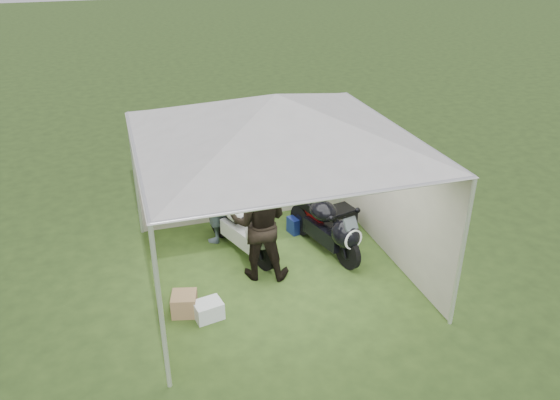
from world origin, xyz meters
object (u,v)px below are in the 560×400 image
Objects in this scene: motorcycle_black at (328,226)px; person_blue_jacket at (215,190)px; crate_0 at (208,310)px; crate_1 at (184,304)px; person_dark_jacket at (259,222)px; canopy_tent at (275,122)px; paddock_stand at (299,224)px; motorcycle_white at (244,227)px; equipment_box at (339,222)px.

person_blue_jacket is (-1.72, 1.05, 0.44)m from motorcycle_black.
crate_1 is (-0.31, 0.22, 0.03)m from crate_0.
person_dark_jacket is (-1.29, -0.29, 0.44)m from motorcycle_black.
crate_0 is (-1.29, -0.87, -2.44)m from canopy_tent.
crate_1 is at bearing 6.13° from person_blue_jacket.
canopy_tent is at bearing -125.63° from paddock_stand.
motorcycle_black is 1.39m from person_dark_jacket.
canopy_tent is at bearing -179.15° from motorcycle_black.
motorcycle_white is 0.97× the size of person_dark_jacket.
person_blue_jacket is 3.67× the size of equipment_box.
person_dark_jacket is at bearing 48.41° from person_blue_jacket.
equipment_box is 1.47× the size of crate_1.
equipment_box is at bearing -134.54° from person_dark_jacket.
canopy_tent is 2.18m from motorcycle_white.
motorcycle_white is at bearing 58.77° from crate_0.
motorcycle_black is (1.03, 0.28, -2.05)m from canopy_tent.
paddock_stand is at bearing 2.12° from motorcycle_white.
crate_1 is (-2.41, -1.78, 0.01)m from paddock_stand.
person_dark_jacket is at bearing -154.92° from equipment_box.
motorcycle_white is 1.31m from paddock_stand.
person_dark_jacket is 5.38× the size of crate_1.
motorcycle_white reaches higher than motorcycle_black.
equipment_box is (1.46, 0.80, -2.31)m from canopy_tent.
person_blue_jacket is (-0.33, 0.67, 0.43)m from motorcycle_white.
equipment_box reaches higher than crate_1.
crate_1 is at bearing -152.84° from motorcycle_white.
paddock_stand is at bearing -113.01° from person_dark_jacket.
motorcycle_white is at bearing 46.68° from crate_1.
motorcycle_black is 0.95m from paddock_stand.
paddock_stand is at bearing 112.96° from person_blue_jacket.
person_dark_jacket is 1.41m from person_blue_jacket.
crate_0 is (-0.93, -1.53, -0.40)m from motorcycle_white.
equipment_box is at bearing 31.21° from crate_0.
person_blue_jacket is at bearing 166.16° from equipment_box.
crate_0 is at bearing -34.66° from crate_1.
canopy_tent is 2.31m from motorcycle_black.
canopy_tent is 10.75× the size of equipment_box.
equipment_box is 3.39m from crate_1.
crate_1 is (-1.24, -1.31, -0.37)m from motorcycle_white.
person_dark_jacket is 1.57m from crate_0.
person_blue_jacket reaches higher than motorcycle_white.
crate_1 is (-1.60, -0.65, -2.41)m from canopy_tent.
motorcycle_white is at bearing 150.09° from motorcycle_black.
motorcycle_white is at bearing 118.44° from canopy_tent.
crate_0 is (-0.59, -2.20, -0.83)m from person_blue_jacket.
motorcycle_white is at bearing 57.22° from person_blue_jacket.
crate_1 is at bearing 46.07° from person_dark_jacket.
motorcycle_black is at bearing -34.93° from motorcycle_white.
person_blue_jacket is 5.39× the size of crate_1.
motorcycle_black is (1.39, -0.38, -0.01)m from motorcycle_white.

